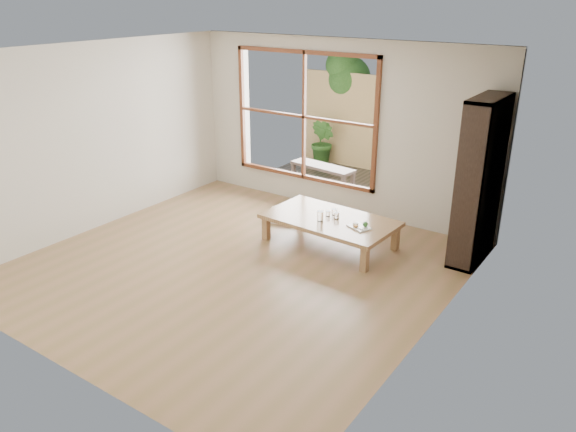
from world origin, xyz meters
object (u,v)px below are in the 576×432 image
at_px(low_table, 330,221).
at_px(food_tray, 360,226).
at_px(garden_bench, 322,169).
at_px(bookshelf, 479,181).

relative_size(low_table, food_tray, 5.45).
bearing_deg(low_table, food_tray, -4.64).
xyz_separation_m(low_table, garden_bench, (-1.32, 1.97, 0.01)).
bearing_deg(bookshelf, low_table, -158.44).
bearing_deg(low_table, bookshelf, 24.62).
height_order(low_table, bookshelf, bookshelf).
xyz_separation_m(bookshelf, garden_bench, (-3.03, 1.29, -0.70)).
relative_size(bookshelf, food_tray, 6.32).
bearing_deg(bookshelf, garden_bench, 156.91).
bearing_deg(garden_bench, food_tray, -40.90).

